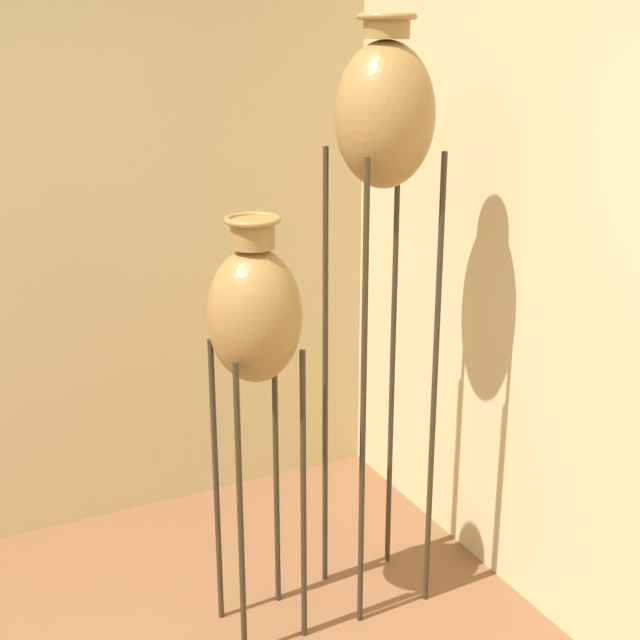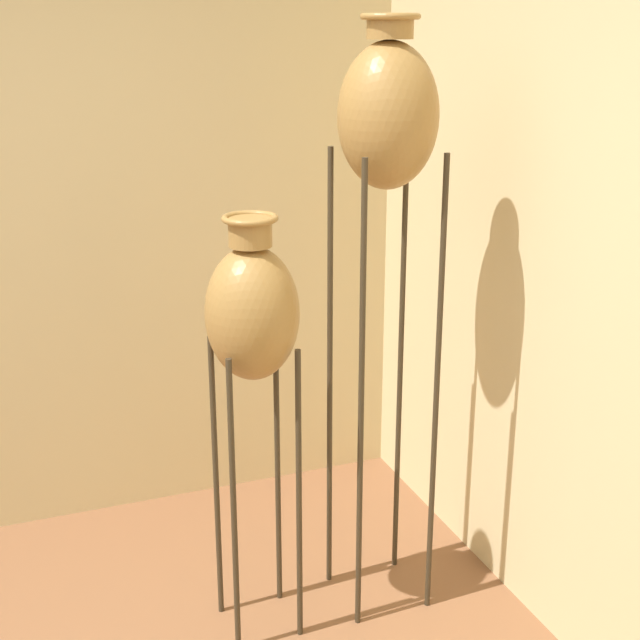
{
  "view_description": "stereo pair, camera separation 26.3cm",
  "coord_description": "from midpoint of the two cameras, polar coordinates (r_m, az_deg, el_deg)",
  "views": [
    {
      "loc": [
        0.02,
        -1.53,
        2.05
      ],
      "look_at": [
        1.27,
        0.97,
        1.12
      ],
      "focal_mm": 50.0,
      "sensor_mm": 36.0,
      "label": 1
    },
    {
      "loc": [
        0.26,
        -1.64,
        2.05
      ],
      "look_at": [
        1.27,
        0.97,
        1.12
      ],
      "focal_mm": 50.0,
      "sensor_mm": 36.0,
      "label": 2
    }
  ],
  "objects": [
    {
      "name": "vase_stand_tall",
      "position": [
        2.92,
        1.53,
        12.21
      ],
      "size": [
        0.33,
        0.33,
        2.08
      ],
      "color": "#382D1E",
      "rests_on": "ground_plane"
    },
    {
      "name": "vase_stand_medium",
      "position": [
        2.84,
        -6.84,
        0.02
      ],
      "size": [
        0.3,
        0.3,
        1.49
      ],
      "color": "#382D1E",
      "rests_on": "ground_plane"
    }
  ]
}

